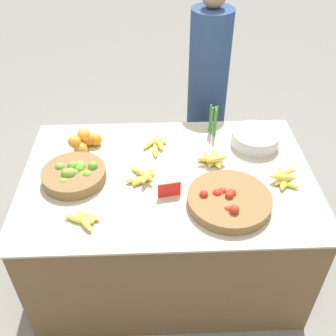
# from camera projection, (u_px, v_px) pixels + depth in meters

# --- Properties ---
(ground_plane) EXTENTS (12.00, 12.00, 0.00)m
(ground_plane) POSITION_uv_depth(u_px,v_px,m) (168.00, 262.00, 2.62)
(ground_plane) COLOR gray
(market_table) EXTENTS (1.59, 1.05, 0.76)m
(market_table) POSITION_uv_depth(u_px,v_px,m) (168.00, 223.00, 2.38)
(market_table) COLOR brown
(market_table) RESTS_ON ground_plane
(lime_bowl) EXTENTS (0.34, 0.34, 0.10)m
(lime_bowl) POSITION_uv_depth(u_px,v_px,m) (75.00, 174.00, 2.09)
(lime_bowl) COLOR olive
(lime_bowl) RESTS_ON market_table
(tomato_basket) EXTENTS (0.42, 0.42, 0.09)m
(tomato_basket) POSITION_uv_depth(u_px,v_px,m) (229.00, 200.00, 1.95)
(tomato_basket) COLOR olive
(tomato_basket) RESTS_ON market_table
(orange_pile) EXTENTS (0.18, 0.19, 0.13)m
(orange_pile) POSITION_uv_depth(u_px,v_px,m) (85.00, 140.00, 2.31)
(orange_pile) COLOR orange
(orange_pile) RESTS_ON market_table
(metal_bowl) EXTENTS (0.28, 0.28, 0.08)m
(metal_bowl) POSITION_uv_depth(u_px,v_px,m) (255.00, 138.00, 2.33)
(metal_bowl) COLOR silver
(metal_bowl) RESTS_ON market_table
(price_sign) EXTENTS (0.12, 0.03, 0.08)m
(price_sign) POSITION_uv_depth(u_px,v_px,m) (170.00, 190.00, 1.99)
(price_sign) COLOR red
(price_sign) RESTS_ON market_table
(veg_bundle) EXTENTS (0.05, 0.07, 0.19)m
(veg_bundle) POSITION_uv_depth(u_px,v_px,m) (214.00, 121.00, 2.39)
(veg_bundle) COLOR #428438
(veg_bundle) RESTS_ON market_table
(banana_bunch_middle_right) EXTENTS (0.17, 0.18, 0.06)m
(banana_bunch_middle_right) POSITION_uv_depth(u_px,v_px,m) (143.00, 177.00, 2.09)
(banana_bunch_middle_right) COLOR #EFDB4C
(banana_bunch_middle_right) RESTS_ON market_table
(banana_bunch_middle_left) EXTENTS (0.17, 0.17, 0.06)m
(banana_bunch_middle_left) POSITION_uv_depth(u_px,v_px,m) (212.00, 159.00, 2.21)
(banana_bunch_middle_left) COLOR #EFDB4C
(banana_bunch_middle_left) RESTS_ON market_table
(banana_bunch_front_center) EXTENTS (0.15, 0.21, 0.04)m
(banana_bunch_front_center) POSITION_uv_depth(u_px,v_px,m) (156.00, 144.00, 2.33)
(banana_bunch_front_center) COLOR #EFDB4C
(banana_bunch_front_center) RESTS_ON market_table
(banana_bunch_front_right) EXTENTS (0.18, 0.15, 0.03)m
(banana_bunch_front_right) POSITION_uv_depth(u_px,v_px,m) (83.00, 219.00, 1.86)
(banana_bunch_front_right) COLOR #EFDB4C
(banana_bunch_front_right) RESTS_ON market_table
(banana_bunch_back_center) EXTENTS (0.16, 0.19, 0.06)m
(banana_bunch_back_center) POSITION_uv_depth(u_px,v_px,m) (283.00, 178.00, 2.08)
(banana_bunch_back_center) COLOR #EFDB4C
(banana_bunch_back_center) RESTS_ON market_table
(vendor_person) EXTENTS (0.28, 0.28, 1.52)m
(vendor_person) POSITION_uv_depth(u_px,v_px,m) (207.00, 101.00, 2.87)
(vendor_person) COLOR navy
(vendor_person) RESTS_ON ground_plane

